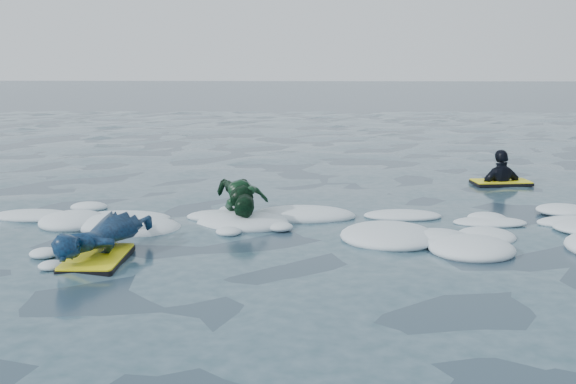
# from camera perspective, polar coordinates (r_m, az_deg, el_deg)

# --- Properties ---
(ground) EXTENTS (120.00, 120.00, 0.00)m
(ground) POSITION_cam_1_polar(r_m,az_deg,el_deg) (8.25, -7.04, -4.60)
(ground) COLOR #162136
(ground) RESTS_ON ground
(foam_band) EXTENTS (12.00, 3.10, 0.30)m
(foam_band) POSITION_cam_1_polar(r_m,az_deg,el_deg) (9.24, -6.04, -2.93)
(foam_band) COLOR white
(foam_band) RESTS_ON ground
(prone_woman_unit) EXTENTS (0.98, 1.71, 0.42)m
(prone_woman_unit) POSITION_cam_1_polar(r_m,az_deg,el_deg) (8.12, -14.46, -3.54)
(prone_woman_unit) COLOR black
(prone_woman_unit) RESTS_ON ground
(prone_child_unit) EXTENTS (0.88, 1.44, 0.53)m
(prone_child_unit) POSITION_cam_1_polar(r_m,az_deg,el_deg) (9.66, -3.53, -0.64)
(prone_child_unit) COLOR black
(prone_child_unit) RESTS_ON ground
(waiting_rider_unit) EXTENTS (1.03, 0.65, 1.46)m
(waiting_rider_unit) POSITION_cam_1_polar(r_m,az_deg,el_deg) (12.91, 16.45, 0.07)
(waiting_rider_unit) COLOR black
(waiting_rider_unit) RESTS_ON ground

